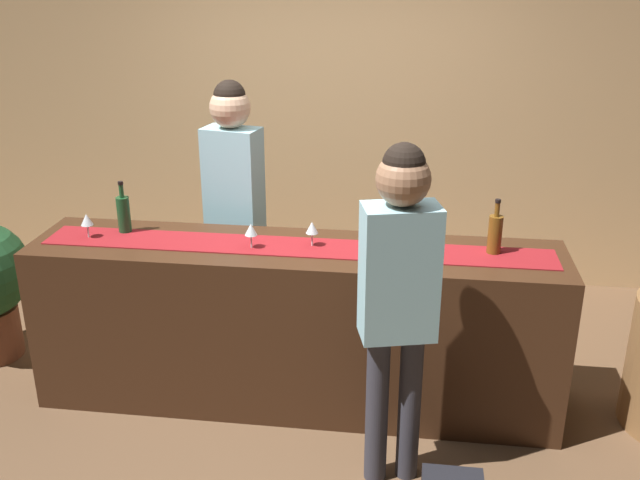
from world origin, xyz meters
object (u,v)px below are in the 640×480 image
at_px(wine_bottle_green, 124,214).
at_px(customer_sipping, 399,284).
at_px(wine_glass_far_end, 251,230).
at_px(wine_bottle_amber, 495,234).
at_px(wine_glass_mid_counter, 87,220).
at_px(wine_glass_near_customer, 312,228).
at_px(wine_bottle_clear, 400,229).
at_px(bartender, 234,188).

relative_size(wine_bottle_green, customer_sipping, 0.18).
bearing_deg(wine_glass_far_end, wine_bottle_green, 169.08).
height_order(wine_bottle_amber, wine_glass_far_end, wine_bottle_amber).
xyz_separation_m(wine_bottle_amber, wine_glass_mid_counter, (-2.23, -0.07, -0.01)).
height_order(wine_glass_near_customer, customer_sipping, customer_sipping).
height_order(wine_glass_far_end, customer_sipping, customer_sipping).
height_order(wine_bottle_amber, wine_bottle_clear, same).
relative_size(wine_glass_mid_counter, customer_sipping, 0.08).
xyz_separation_m(wine_bottle_green, wine_glass_mid_counter, (-0.17, -0.12, -0.01)).
bearing_deg(bartender, wine_glass_far_end, 123.78).
xyz_separation_m(wine_glass_near_customer, customer_sipping, (0.49, -0.64, -0.01)).
bearing_deg(wine_bottle_green, wine_glass_mid_counter, -145.15).
height_order(wine_bottle_green, wine_glass_far_end, wine_bottle_green).
relative_size(wine_glass_far_end, customer_sipping, 0.08).
bearing_deg(wine_glass_mid_counter, wine_bottle_amber, 1.84).
xyz_separation_m(wine_glass_mid_counter, customer_sipping, (1.74, -0.60, -0.01)).
distance_m(wine_bottle_amber, bartender, 1.63).
distance_m(wine_bottle_amber, customer_sipping, 0.82).
bearing_deg(wine_bottle_clear, bartender, 153.04).
relative_size(wine_bottle_green, wine_bottle_clear, 1.00).
bearing_deg(bartender, customer_sipping, 143.63).
height_order(wine_bottle_green, wine_bottle_clear, same).
height_order(wine_glass_mid_counter, wine_glass_far_end, same).
xyz_separation_m(wine_bottle_amber, customer_sipping, (-0.48, -0.67, -0.01)).
height_order(wine_glass_mid_counter, customer_sipping, customer_sipping).
xyz_separation_m(bartender, customer_sipping, (1.06, -1.19, -0.04)).
distance_m(wine_bottle_green, wine_glass_near_customer, 1.09).
bearing_deg(wine_bottle_amber, wine_bottle_green, 178.74).
relative_size(wine_bottle_amber, wine_bottle_green, 1.00).
relative_size(wine_glass_mid_counter, wine_glass_far_end, 1.00).
distance_m(wine_bottle_green, customer_sipping, 1.73).
relative_size(wine_glass_far_end, bartender, 0.08).
bearing_deg(wine_glass_near_customer, bartender, 135.71).
bearing_deg(wine_glass_far_end, wine_glass_near_customer, 12.81).
bearing_deg(wine_glass_mid_counter, wine_bottle_clear, 2.22).
relative_size(wine_bottle_clear, wine_glass_near_customer, 2.10).
bearing_deg(customer_sipping, wine_glass_mid_counter, 146.79).
distance_m(wine_bottle_amber, wine_glass_near_customer, 0.97).
bearing_deg(customer_sipping, bartender, 117.13).
bearing_deg(bartender, wine_glass_near_customer, 147.84).
bearing_deg(wine_bottle_amber, wine_glass_mid_counter, -178.16).
distance_m(wine_glass_far_end, customer_sipping, 0.98).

